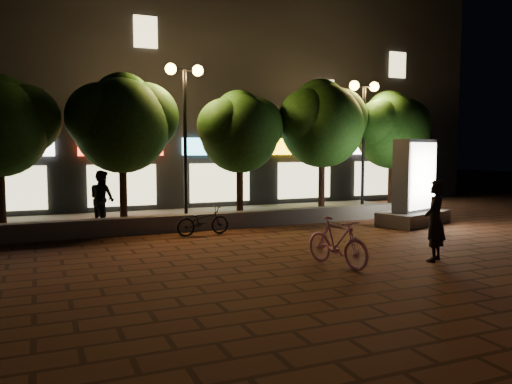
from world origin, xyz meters
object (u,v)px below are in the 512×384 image
street_lamp_left (185,102)px  street_lamp_right (364,112)px  rider (435,221)px  pedestrian (102,198)px  ad_kiosk (414,190)px  tree_left (123,120)px  tree_far_left (0,122)px  tree_mid (240,129)px  tree_right (323,121)px  scooter_pink (337,242)px  scooter_parked (203,221)px  tree_far_right (392,127)px

street_lamp_left → street_lamp_right: street_lamp_left is taller
rider → pedestrian: size_ratio=1.03×
street_lamp_right → ad_kiosk: 4.02m
tree_left → ad_kiosk: 9.77m
ad_kiosk → rider: 5.67m
tree_far_left → tree_mid: size_ratio=1.03×
rider → tree_right: bearing=-136.6°
tree_left → scooter_pink: bearing=-65.4°
tree_left → scooter_pink: 8.59m
scooter_pink → scooter_parked: bearing=93.0°
tree_far_left → tree_mid: tree_far_left is taller
tree_left → street_lamp_left: size_ratio=0.94×
tree_right → pedestrian: tree_right is taller
tree_right → scooter_parked: 6.76m
tree_left → tree_mid: size_ratio=1.09×
tree_right → rider: size_ratio=2.75×
scooter_pink → rider: 2.36m
street_lamp_left → street_lamp_right: bearing=0.0°
tree_right → street_lamp_right: bearing=-9.1°
street_lamp_right → scooter_parked: (-7.09, -2.20, -3.47)m
tree_far_right → pedestrian: size_ratio=2.68×
street_lamp_left → tree_right: bearing=2.8°
tree_mid → ad_kiosk: tree_mid is taller
ad_kiosk → rider: size_ratio=1.57×
tree_right → pedestrian: size_ratio=2.85×
street_lamp_left → street_lamp_right: size_ratio=1.04×
rider → scooter_parked: 6.55m
tree_left → tree_far_right: (10.50, -0.00, -0.08)m
tree_far_right → tree_mid: bearing=-180.0°
street_lamp_right → tree_right: bearing=170.9°
street_lamp_left → tree_left: bearing=172.3°
tree_far_right → tree_far_left: bearing=-180.0°
tree_left → pedestrian: 2.58m
tree_right → rider: tree_right is taller
rider → street_lamp_right: bearing=-148.3°
street_lamp_left → pedestrian: (-2.67, 0.11, -3.06)m
tree_right → scooter_pink: tree_right is taller
tree_mid → tree_right: size_ratio=0.89×
street_lamp_right → scooter_pink: street_lamp_right is taller
tree_right → scooter_parked: (-5.45, -2.46, -3.14)m
tree_right → ad_kiosk: bearing=-62.7°
ad_kiosk → scooter_parked: 7.17m
tree_left → pedestrian: bearing=-168.3°
street_lamp_left → street_lamp_right: (7.00, 0.00, -0.13)m
street_lamp_left → scooter_parked: bearing=-92.4°
tree_left → tree_far_right: tree_left is taller
rider → scooter_parked: rider is taller
tree_left → street_lamp_left: (1.95, -0.26, 0.58)m
scooter_pink → pedestrian: size_ratio=0.98×
scooter_pink → tree_left: bearing=100.5°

